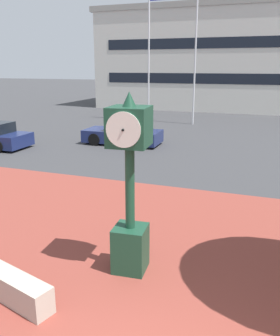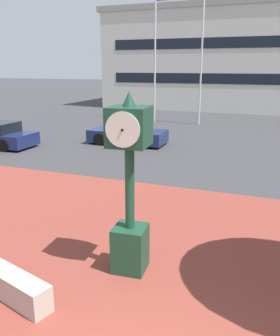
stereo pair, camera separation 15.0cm
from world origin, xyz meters
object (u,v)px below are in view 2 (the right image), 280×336
flagpole_secondary (204,42)px  civic_building (272,59)px  flagpole_primary (158,41)px  car_street_near (128,134)px  street_clock (130,187)px

flagpole_secondary → civic_building: flagpole_secondary is taller
flagpole_primary → civic_building: (7.28, 12.53, -1.00)m
car_street_near → flagpole_primary: 9.63m
street_clock → car_street_near: (-4.93, 11.37, -1.22)m
flagpole_primary → street_clock: bearing=-72.6°
flagpole_primary → civic_building: 14.53m
street_clock → civic_building: (1.19, 31.96, 2.92)m
street_clock → flagpole_secondary: bearing=92.9°
car_street_near → flagpole_primary: bearing=7.0°
street_clock → civic_building: bearing=82.6°
flagpole_primary → flagpole_secondary: bearing=-0.0°
flagpole_primary → car_street_near: bearing=-81.8°
street_clock → civic_building: 32.11m
street_clock → car_street_near: size_ratio=0.88×
street_clock → flagpole_secondary: size_ratio=0.37×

